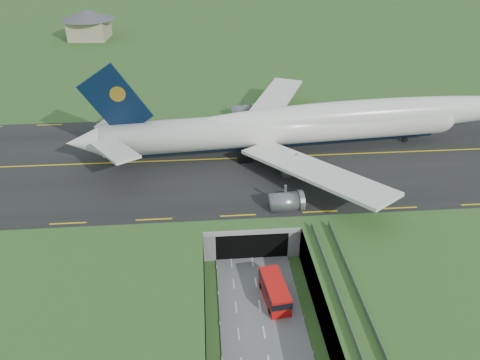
{
  "coord_description": "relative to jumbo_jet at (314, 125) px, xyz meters",
  "views": [
    {
      "loc": [
        -7.01,
        -52.88,
        50.53
      ],
      "look_at": [
        -1.01,
        20.0,
        8.42
      ],
      "focal_mm": 35.0,
      "sensor_mm": 36.0,
      "label": 1
    }
  ],
  "objects": [
    {
      "name": "ground",
      "position": [
        -15.95,
        -36.01,
        -11.79
      ],
      "size": [
        900.0,
        900.0,
        0.0
      ],
      "primitive_type": "plane",
      "color": "#345F26",
      "rests_on": "ground"
    },
    {
      "name": "airfield_deck",
      "position": [
        -15.95,
        -36.01,
        -8.79
      ],
      "size": [
        800.0,
        800.0,
        6.0
      ],
      "primitive_type": "cube",
      "color": "gray",
      "rests_on": "ground"
    },
    {
      "name": "trench_road",
      "position": [
        -15.95,
        -43.51,
        -11.69
      ],
      "size": [
        12.0,
        75.0,
        0.2
      ],
      "primitive_type": "cube",
      "color": "slate",
      "rests_on": "ground"
    },
    {
      "name": "taxiway",
      "position": [
        -15.95,
        -3.01,
        -5.7
      ],
      "size": [
        800.0,
        44.0,
        0.18
      ],
      "primitive_type": "cube",
      "color": "black",
      "rests_on": "airfield_deck"
    },
    {
      "name": "tunnel_portal",
      "position": [
        -15.95,
        -19.3,
        -8.45
      ],
      "size": [
        17.0,
        22.3,
        6.0
      ],
      "color": "gray",
      "rests_on": "ground"
    },
    {
      "name": "jumbo_jet",
      "position": [
        0.0,
        0.0,
        0.0
      ],
      "size": [
        103.19,
        64.57,
        21.44
      ],
      "rotation": [
        0.0,
        0.0,
        0.09
      ],
      "color": "white",
      "rests_on": "ground"
    },
    {
      "name": "shuttle_tram",
      "position": [
        -13.61,
        -37.83,
        -10.0
      ],
      "size": [
        3.99,
        8.35,
        3.27
      ],
      "rotation": [
        0.0,
        0.0,
        0.12
      ],
      "color": "red",
      "rests_on": "ground"
    },
    {
      "name": "service_building",
      "position": [
        -67.1,
        106.61,
        0.92
      ],
      "size": [
        22.23,
        22.23,
        11.33
      ],
      "rotation": [
        0.0,
        0.0,
        -0.07
      ],
      "color": "tan",
      "rests_on": "ground"
    }
  ]
}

